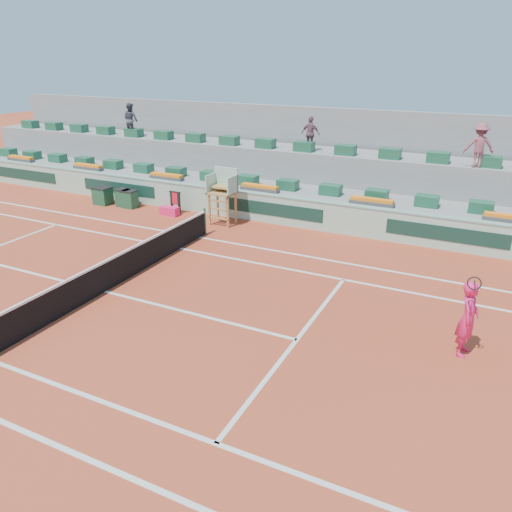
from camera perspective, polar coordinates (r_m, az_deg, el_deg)
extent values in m
plane|color=#9A351D|center=(16.21, -16.86, -3.92)|extent=(90.00, 90.00, 0.00)
cube|color=gray|center=(24.34, 0.05, 7.25)|extent=(36.00, 4.00, 1.20)
cube|color=gray|center=(25.58, 1.64, 9.59)|extent=(36.00, 2.40, 2.60)
cube|color=gray|center=(26.84, 3.12, 12.12)|extent=(36.00, 0.40, 4.40)
cube|color=#F62064|center=(23.16, -9.87, 5.10)|extent=(0.89, 0.39, 0.39)
imported|color=#464652|center=(29.07, -14.12, 14.87)|extent=(1.00, 0.86, 1.79)
imported|color=#78505D|center=(24.05, 6.26, 13.72)|extent=(0.97, 0.50, 1.58)
imported|color=#8D4650|center=(22.14, 24.16, 11.47)|extent=(1.26, 0.91, 1.75)
cube|color=silver|center=(20.18, -6.48, 2.14)|extent=(23.77, 0.12, 0.01)
cube|color=silver|center=(19.12, -8.67, 0.87)|extent=(23.77, 0.12, 0.01)
cube|color=silver|center=(13.09, 4.68, -9.53)|extent=(0.12, 8.23, 0.01)
cube|color=silver|center=(16.21, -16.87, -3.90)|extent=(12.80, 0.12, 0.01)
cube|color=black|center=(16.02, -17.04, -2.44)|extent=(0.03, 11.87, 0.92)
cube|color=white|center=(15.83, -17.24, -0.81)|extent=(0.06, 11.87, 0.07)
cylinder|color=#214D37|center=(20.36, -5.87, 3.97)|extent=(0.10, 0.10, 1.10)
cube|color=#9BC3AB|center=(22.46, -2.44, 5.95)|extent=(36.00, 0.30, 1.20)
cube|color=gray|center=(22.29, -2.46, 7.50)|extent=(36.00, 0.34, 0.06)
cube|color=#133429|center=(30.59, -24.80, 8.42)|extent=(4.40, 0.02, 0.56)
cube|color=#133429|center=(25.97, -15.44, 7.52)|extent=(4.40, 0.02, 0.56)
cube|color=#133429|center=(21.46, 2.08, 5.31)|extent=(4.40, 0.02, 0.56)
cube|color=#133429|center=(19.82, 20.89, 2.38)|extent=(4.40, 0.02, 0.56)
cube|color=#9F743C|center=(21.45, -5.35, 5.29)|extent=(0.08, 0.08, 1.35)
cube|color=#9F743C|center=(21.02, -3.24, 5.00)|extent=(0.08, 0.08, 1.35)
cube|color=#9F743C|center=(22.03, -4.41, 5.78)|extent=(0.08, 0.08, 1.35)
cube|color=#9F743C|center=(21.60, -2.33, 5.49)|extent=(0.08, 0.08, 1.35)
cube|color=#9F743C|center=(21.33, -3.89, 7.23)|extent=(1.10, 0.90, 0.08)
cube|color=#9BC3AB|center=(21.52, -3.41, 8.78)|extent=(1.10, 0.08, 1.00)
cube|color=#9BC3AB|center=(21.49, -5.13, 8.31)|extent=(0.06, 0.90, 0.80)
cube|color=#9BC3AB|center=(20.99, -2.67, 8.03)|extent=(0.06, 0.90, 0.80)
cube|color=#9F743C|center=(21.35, -3.77, 7.92)|extent=(0.80, 0.60, 0.08)
cube|color=#9F743C|center=(21.33, -4.28, 4.31)|extent=(0.90, 0.08, 0.06)
cube|color=#9F743C|center=(21.21, -4.31, 5.34)|extent=(0.90, 0.08, 0.06)
cube|color=#9F743C|center=(21.11, -4.34, 6.25)|extent=(0.90, 0.08, 0.06)
cube|color=#1B5337|center=(33.66, -26.46, 10.59)|extent=(0.90, 0.60, 0.44)
cube|color=#1B5337|center=(32.11, -24.21, 10.50)|extent=(0.90, 0.60, 0.44)
cube|color=#1B5337|center=(30.63, -21.73, 10.38)|extent=(0.90, 0.60, 0.44)
cube|color=#1B5337|center=(29.20, -19.00, 10.23)|extent=(0.90, 0.60, 0.44)
cube|color=#1B5337|center=(27.84, -16.01, 10.04)|extent=(0.90, 0.60, 0.44)
cube|color=#1B5337|center=(26.57, -12.72, 9.80)|extent=(0.90, 0.60, 0.44)
cube|color=#1B5337|center=(25.39, -9.12, 9.50)|extent=(0.90, 0.60, 0.44)
cube|color=#1B5337|center=(24.31, -5.19, 9.13)|extent=(0.90, 0.60, 0.44)
cube|color=#1B5337|center=(23.36, -0.94, 8.68)|extent=(0.90, 0.60, 0.44)
cube|color=#1B5337|center=(22.55, 3.64, 8.14)|extent=(0.90, 0.60, 0.44)
cube|color=#1B5337|center=(21.89, 8.52, 7.51)|extent=(0.90, 0.60, 0.44)
cube|color=#1B5337|center=(21.39, 13.64, 6.79)|extent=(0.90, 0.60, 0.44)
cube|color=#1B5337|center=(21.08, 18.94, 5.98)|extent=(0.90, 0.60, 0.44)
cube|color=#1B5337|center=(20.95, 24.34, 5.11)|extent=(0.90, 0.60, 0.44)
cube|color=#1B5337|center=(34.64, -24.39, 13.56)|extent=(0.90, 0.60, 0.44)
cube|color=#1B5337|center=(33.14, -22.08, 13.60)|extent=(0.90, 0.60, 0.44)
cube|color=#1B5337|center=(31.70, -19.56, 13.61)|extent=(0.90, 0.60, 0.44)
cube|color=#1B5337|center=(30.33, -16.80, 13.59)|extent=(0.90, 0.60, 0.44)
cube|color=#1B5337|center=(29.02, -13.78, 13.54)|extent=(0.90, 0.60, 0.44)
cube|color=#1B5337|center=(27.80, -10.50, 13.44)|extent=(0.90, 0.60, 0.44)
cube|color=#1B5337|center=(26.68, -6.93, 13.29)|extent=(0.90, 0.60, 0.44)
cube|color=#1B5337|center=(25.66, -3.06, 13.06)|extent=(0.90, 0.60, 0.44)
cube|color=#1B5337|center=(24.76, 1.09, 12.76)|extent=(0.90, 0.60, 0.44)
cube|color=#1B5337|center=(23.99, 5.52, 12.36)|extent=(0.90, 0.60, 0.44)
cube|color=#1B5337|center=(23.37, 10.20, 11.86)|extent=(0.90, 0.60, 0.44)
cube|color=#1B5337|center=(22.91, 15.08, 11.25)|extent=(0.90, 0.60, 0.44)
cube|color=#1B5337|center=(22.62, 20.10, 10.54)|extent=(0.90, 0.60, 0.44)
cube|color=#1B5337|center=(22.50, 25.19, 9.74)|extent=(0.90, 0.60, 0.44)
cube|color=#484848|center=(31.64, -25.26, 9.92)|extent=(1.80, 0.36, 0.16)
cube|color=orange|center=(31.62, -25.30, 10.17)|extent=(1.70, 0.32, 0.12)
cube|color=#484848|center=(27.98, -18.62, 9.51)|extent=(1.80, 0.36, 0.16)
cube|color=orange|center=(27.95, -18.65, 9.79)|extent=(1.70, 0.32, 0.12)
cube|color=#484848|center=(24.79, -10.16, 8.80)|extent=(1.80, 0.36, 0.16)
cube|color=orange|center=(24.75, -10.18, 9.11)|extent=(1.70, 0.32, 0.12)
cube|color=#484848|center=(22.27, 0.44, 7.64)|extent=(1.80, 0.36, 0.16)
cube|color=orange|center=(22.24, 0.44, 7.99)|extent=(1.70, 0.32, 0.12)
cube|color=#484848|center=(20.68, 13.09, 5.91)|extent=(1.80, 0.36, 0.16)
cube|color=orange|center=(20.64, 13.12, 6.28)|extent=(1.70, 0.32, 0.12)
cube|color=#484848|center=(20.23, 26.95, 3.68)|extent=(1.80, 0.36, 0.16)
cube|color=orange|center=(20.19, 27.01, 4.06)|extent=(1.70, 0.32, 0.12)
cube|color=#18482C|center=(24.67, -14.25, 6.28)|extent=(0.65, 0.56, 0.80)
cube|color=black|center=(24.57, -14.34, 7.23)|extent=(0.69, 0.59, 0.04)
cube|color=#18482C|center=(24.99, -14.83, 6.43)|extent=(0.68, 0.58, 0.80)
cube|color=black|center=(24.88, -14.93, 7.36)|extent=(0.71, 0.62, 0.04)
cube|color=#18482C|center=(25.63, -17.11, 6.56)|extent=(0.78, 0.67, 0.80)
cube|color=black|center=(25.52, -17.21, 7.47)|extent=(0.82, 0.71, 0.04)
cube|color=black|center=(23.43, -9.59, 6.09)|extent=(0.10, 0.10, 1.00)
cube|color=black|center=(23.20, -8.78, 5.98)|extent=(0.10, 0.10, 1.00)
cube|color=black|center=(23.18, -9.26, 7.22)|extent=(0.59, 0.08, 0.06)
cube|color=red|center=(23.25, -9.25, 6.49)|extent=(0.43, 0.04, 0.56)
imported|color=#F62064|center=(13.08, 23.06, -6.61)|extent=(0.52, 0.74, 1.92)
cylinder|color=black|center=(12.35, 23.70, -2.78)|extent=(0.03, 0.35, 0.09)
torus|color=black|center=(12.12, 23.68, -2.88)|extent=(0.31, 0.08, 0.31)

